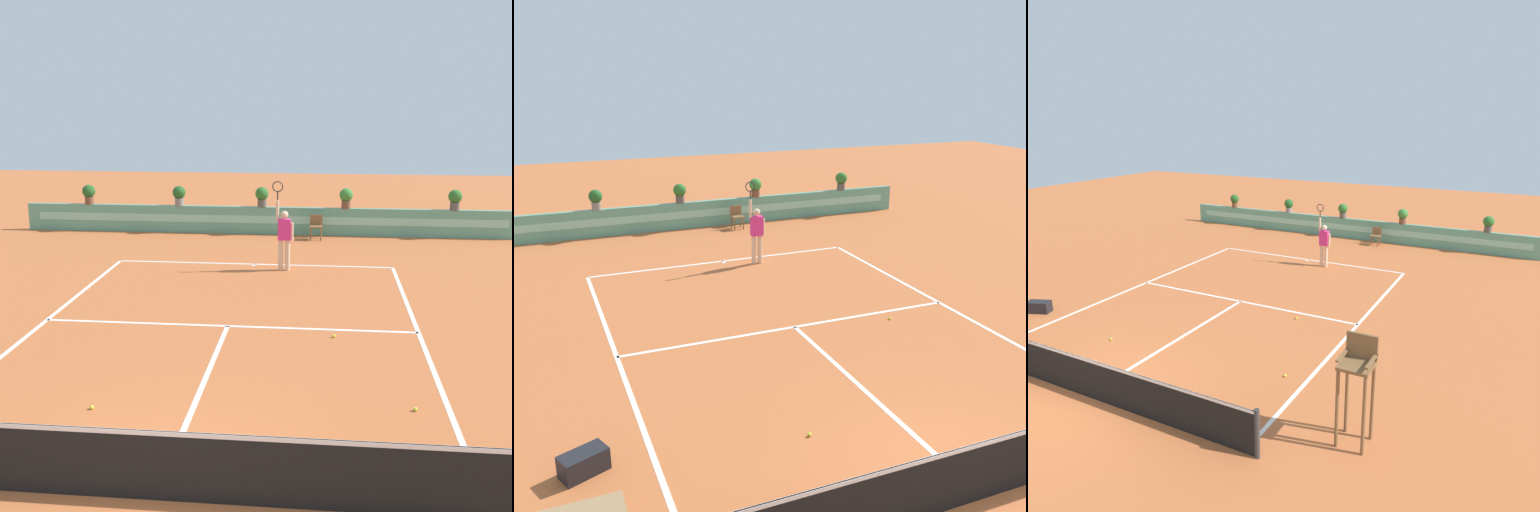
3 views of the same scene
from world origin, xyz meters
TOP-DOWN VIEW (x-y plane):
  - ground_plane at (0.00, 6.00)m, footprint 60.00×60.00m
  - court_lines at (0.00, 6.72)m, footprint 8.32×11.94m
  - net at (0.00, 0.00)m, footprint 8.92×0.10m
  - back_wall_barrier at (0.00, 16.39)m, footprint 18.00×0.21m
  - ball_kid_chair at (1.81, 15.66)m, footprint 0.44×0.44m
  - tennis_player at (0.94, 11.30)m, footprint 0.62×0.22m
  - tennis_ball_near_baseline at (2.31, 5.94)m, footprint 0.07×0.07m
  - tennis_ball_mid_court at (-1.61, 2.28)m, footprint 0.07×0.07m
  - tennis_ball_by_sideline at (3.56, 2.74)m, footprint 0.07×0.07m
  - potted_plant_left at (-3.23, 16.39)m, footprint 0.48×0.48m
  - potted_plant_right at (2.85, 16.39)m, footprint 0.48×0.48m
  - potted_plant_centre at (-0.18, 16.39)m, footprint 0.48×0.48m
  - potted_plant_far_left at (-6.64, 16.39)m, footprint 0.48×0.48m
  - potted_plant_far_right at (6.65, 16.39)m, footprint 0.48×0.48m

SIDE VIEW (x-z plane):
  - ground_plane at x=0.00m, z-range 0.00..0.00m
  - court_lines at x=0.00m, z-range 0.00..0.01m
  - tennis_ball_near_baseline at x=2.31m, z-range 0.00..0.07m
  - tennis_ball_mid_court at x=-1.61m, z-range 0.00..0.07m
  - tennis_ball_by_sideline at x=3.56m, z-range 0.00..0.07m
  - ball_kid_chair at x=1.81m, z-range 0.05..0.90m
  - back_wall_barrier at x=0.00m, z-range 0.00..1.00m
  - net at x=0.00m, z-range 0.01..1.01m
  - tennis_player at x=0.94m, z-range -0.24..2.34m
  - potted_plant_left at x=-3.23m, z-range 1.05..1.78m
  - potted_plant_right at x=2.85m, z-range 1.05..1.78m
  - potted_plant_centre at x=-0.18m, z-range 1.05..1.78m
  - potted_plant_far_left at x=-6.64m, z-range 1.05..1.78m
  - potted_plant_far_right at x=6.65m, z-range 1.05..1.78m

